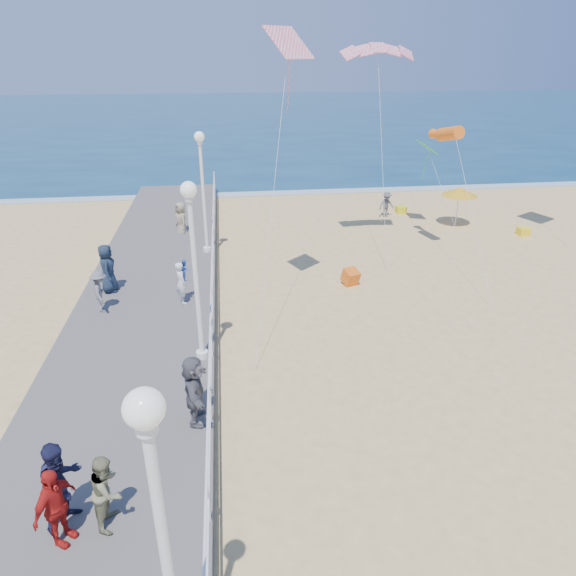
{
  "coord_description": "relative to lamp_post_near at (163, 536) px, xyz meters",
  "views": [
    {
      "loc": [
        -4.43,
        -13.32,
        8.78
      ],
      "look_at": [
        -2.5,
        2.0,
        1.6
      ],
      "focal_mm": 32.0,
      "sensor_mm": 36.0,
      "label": 1
    }
  ],
  "objects": [
    {
      "name": "box_kite",
      "position": [
        5.86,
        14.4,
        -3.36
      ],
      "size": [
        0.76,
        0.85,
        0.74
      ],
      "primitive_type": "cube",
      "rotation": [
        0.31,
        0.0,
        0.35
      ],
      "color": "red",
      "rests_on": "ground"
    },
    {
      "name": "beach_umbrella",
      "position": [
        13.41,
        21.33,
        -1.75
      ],
      "size": [
        1.9,
        1.9,
        2.14
      ],
      "color": "white",
      "rests_on": "ground"
    },
    {
      "name": "ocean",
      "position": [
        5.35,
        74.0,
        -3.65
      ],
      "size": [
        160.0,
        90.0,
        0.05
      ],
      "primitive_type": "cube",
      "color": "#0D3350",
      "rests_on": "ground"
    },
    {
      "name": "spectator_5",
      "position": [
        -0.05,
        6.07,
        -2.35
      ],
      "size": [
        0.55,
        1.7,
        1.83
      ],
      "primitive_type": "imported",
      "rotation": [
        0.0,
        0.0,
        1.58
      ],
      "color": "#58585D",
      "rests_on": "boardwalk"
    },
    {
      "name": "lamp_post_mid",
      "position": [
        0.0,
        9.0,
        0.0
      ],
      "size": [
        0.44,
        0.44,
        5.32
      ],
      "color": "white",
      "rests_on": "boardwalk"
    },
    {
      "name": "toddler_held",
      "position": [
        -0.64,
        12.96,
        -2.04
      ],
      "size": [
        0.4,
        0.44,
        0.75
      ],
      "primitive_type": "imported",
      "rotation": [
        0.0,
        0.0,
        1.94
      ],
      "color": "blue",
      "rests_on": "boardwalk"
    },
    {
      "name": "spectator_2",
      "position": [
        -3.56,
        12.49,
        -2.51
      ],
      "size": [
        0.74,
        1.07,
        1.51
      ],
      "primitive_type": "imported",
      "rotation": [
        0.0,
        0.0,
        1.77
      ],
      "color": "slate",
      "rests_on": "boardwalk"
    },
    {
      "name": "beach_chair_right",
      "position": [
        16.26,
        19.39,
        -3.46
      ],
      "size": [
        0.55,
        0.55,
        0.4
      ],
      "primitive_type": "cube",
      "color": "yellow",
      "rests_on": "ground"
    },
    {
      "name": "kite_diamond_green",
      "position": [
        11.32,
        21.34,
        0.61
      ],
      "size": [
        0.98,
        1.15,
        0.62
      ],
      "primitive_type": "cube",
      "rotation": [
        0.58,
        0.0,
        1.52
      ],
      "color": "green"
    },
    {
      "name": "lamp_post_far",
      "position": [
        0.0,
        18.0,
        0.0
      ],
      "size": [
        0.44,
        0.44,
        5.32
      ],
      "color": "white",
      "rests_on": "boardwalk"
    },
    {
      "name": "spectator_3",
      "position": [
        -2.42,
        2.89,
        -2.41
      ],
      "size": [
        0.82,
        1.08,
        1.7
      ],
      "primitive_type": "imported",
      "rotation": [
        0.0,
        0.0,
        1.1
      ],
      "color": "#B41A16",
      "rests_on": "boardwalk"
    },
    {
      "name": "spectator_4",
      "position": [
        -3.59,
        14.15,
        -2.32
      ],
      "size": [
        0.68,
        0.97,
        1.87
      ],
      "primitive_type": "imported",
      "rotation": [
        0.0,
        0.0,
        1.66
      ],
      "color": "#182436",
      "rests_on": "boardwalk"
    },
    {
      "name": "lamp_post_near",
      "position": [
        0.0,
        0.0,
        0.0
      ],
      "size": [
        0.44,
        0.44,
        5.32
      ],
      "color": "white",
      "rests_on": "boardwalk"
    },
    {
      "name": "beach_walker_a",
      "position": [
        10.11,
        23.43,
        -2.93
      ],
      "size": [
        1.05,
        0.78,
        1.46
      ],
      "primitive_type": "imported",
      "rotation": [
        0.0,
        0.0,
        0.28
      ],
      "color": "#545458",
      "rests_on": "ground"
    },
    {
      "name": "surf_line",
      "position": [
        5.35,
        29.5,
        -3.63
      ],
      "size": [
        160.0,
        1.2,
        0.04
      ],
      "primitive_type": "cube",
      "color": "silver",
      "rests_on": "ground"
    },
    {
      "name": "ground",
      "position": [
        5.35,
        9.0,
        -3.66
      ],
      "size": [
        160.0,
        160.0,
        0.0
      ],
      "primitive_type": "plane",
      "color": "#E1BF76",
      "rests_on": "ground"
    },
    {
      "name": "beach_walker_c",
      "position": [
        -1.31,
        21.0,
        -2.7
      ],
      "size": [
        0.95,
        1.11,
        1.93
      ],
      "primitive_type": "imported",
      "rotation": [
        0.0,
        0.0,
        -1.14
      ],
      "color": "gray",
      "rests_on": "ground"
    },
    {
      "name": "spectator_7",
      "position": [
        -2.42,
        3.37,
        -2.32
      ],
      "size": [
        1.1,
        1.15,
        1.88
      ],
      "primitive_type": "imported",
      "rotation": [
        0.0,
        0.0,
        0.98
      ],
      "color": "#1A1C3A",
      "rests_on": "boardwalk"
    },
    {
      "name": "woman_holding_toddler",
      "position": [
        -0.79,
        12.81,
        -2.47
      ],
      "size": [
        0.56,
        0.67,
        1.57
      ],
      "primitive_type": "imported",
      "rotation": [
        0.0,
        0.0,
        1.94
      ],
      "color": "white",
      "rests_on": "boardwalk"
    },
    {
      "name": "kite_diamond_redwhite",
      "position": [
        3.11,
        12.87,
        5.33
      ],
      "size": [
        1.68,
        1.64,
        0.94
      ],
      "primitive_type": "cube",
      "rotation": [
        0.75,
        0.0,
        0.72
      ],
      "color": "red"
    },
    {
      "name": "railing",
      "position": [
        0.3,
        9.0,
        -2.41
      ],
      "size": [
        0.05,
        42.0,
        0.55
      ],
      "color": "white",
      "rests_on": "boardwalk"
    },
    {
      "name": "kite_windsock",
      "position": [
        10.65,
        17.38,
        1.86
      ],
      "size": [
        0.96,
        2.44,
        1.03
      ],
      "primitive_type": "cylinder",
      "rotation": [
        1.36,
        0.0,
        0.17
      ],
      "color": "orange"
    },
    {
      "name": "beach_chair_left",
      "position": [
        11.24,
        24.08,
        -3.46
      ],
      "size": [
        0.55,
        0.55,
        0.4
      ],
      "primitive_type": "cube",
      "color": "yellow",
      "rests_on": "ground"
    },
    {
      "name": "boardwalk",
      "position": [
        -2.15,
        9.0,
        -3.46
      ],
      "size": [
        5.0,
        44.0,
        0.4
      ],
      "primitive_type": "cube",
      "color": "#68635E",
      "rests_on": "ground"
    },
    {
      "name": "spectator_1",
      "position": [
        -1.58,
        3.25,
        -2.46
      ],
      "size": [
        0.68,
        0.84,
        1.6
      ],
      "primitive_type": "imported",
      "rotation": [
        0.0,
        0.0,
        1.46
      ],
      "color": "#7D7C56",
      "rests_on": "boardwalk"
    },
    {
      "name": "kite_parafoil",
      "position": [
        7.53,
        18.32,
        5.2
      ],
      "size": [
        3.11,
        0.94,
        0.65
      ],
      "primitive_type": null,
      "rotation": [
        0.44,
        0.0,
        0.0
      ],
      "color": "#DB1943"
    }
  ]
}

